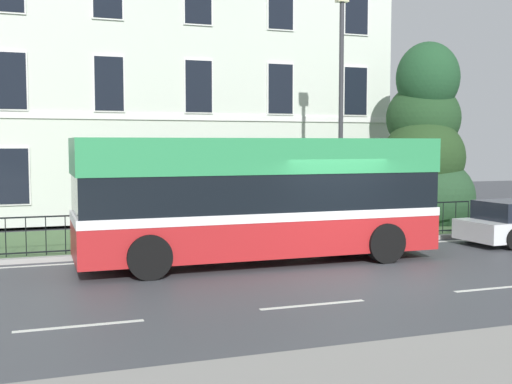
# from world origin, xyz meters

# --- Properties ---
(ground_plane) EXTENTS (60.00, 56.00, 0.18)m
(ground_plane) POSITION_xyz_m (0.00, 0.91, -0.02)
(ground_plane) COLOR #414349
(georgian_townhouse) EXTENTS (15.75, 10.45, 12.16)m
(georgian_townhouse) POSITION_xyz_m (-1.08, 15.18, 6.23)
(georgian_townhouse) COLOR silver
(georgian_townhouse) RESTS_ON ground_plane
(iron_verge_railing) EXTENTS (14.32, 0.04, 0.97)m
(iron_verge_railing) POSITION_xyz_m (-1.08, 4.40, 0.62)
(iron_verge_railing) COLOR black
(iron_verge_railing) RESTS_ON ground_plane
(evergreen_tree) EXTENTS (3.22, 3.37, 6.77)m
(evergreen_tree) POSITION_xyz_m (6.33, 7.13, 2.57)
(evergreen_tree) COLOR #423328
(evergreen_tree) RESTS_ON ground_plane
(single_decker_bus) EXTENTS (8.66, 2.59, 2.98)m
(single_decker_bus) POSITION_xyz_m (-1.54, 2.41, 1.57)
(single_decker_bus) COLOR #B11F22
(single_decker_bus) RESTS_ON ground_plane
(street_lamp_post) EXTENTS (0.36, 0.24, 7.33)m
(street_lamp_post) POSITION_xyz_m (2.24, 5.57, 4.28)
(street_lamp_post) COLOR #333338
(street_lamp_post) RESTS_ON ground_plane
(litter_bin) EXTENTS (0.56, 0.56, 1.17)m
(litter_bin) POSITION_xyz_m (-0.92, 5.10, 0.71)
(litter_bin) COLOR black
(litter_bin) RESTS_ON ground_plane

